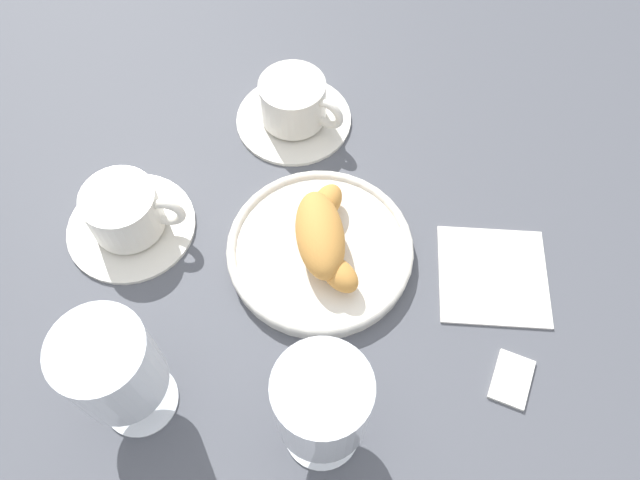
% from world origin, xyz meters
% --- Properties ---
extents(ground_plane, '(2.20, 2.20, 0.00)m').
position_xyz_m(ground_plane, '(0.00, 0.00, 0.00)').
color(ground_plane, '#4C4F56').
extents(pastry_plate, '(0.19, 0.19, 0.02)m').
position_xyz_m(pastry_plate, '(0.03, 0.02, 0.01)').
color(pastry_plate, silver).
rests_on(pastry_plate, ground_plane).
extents(croissant_large, '(0.14, 0.07, 0.04)m').
position_xyz_m(croissant_large, '(0.03, 0.02, 0.04)').
color(croissant_large, '#CC893D').
rests_on(croissant_large, pastry_plate).
extents(coffee_cup_near, '(0.14, 0.14, 0.06)m').
position_xyz_m(coffee_cup_near, '(-0.05, -0.17, 0.03)').
color(coffee_cup_near, silver).
rests_on(coffee_cup_near, ground_plane).
extents(coffee_cup_far, '(0.14, 0.14, 0.06)m').
position_xyz_m(coffee_cup_far, '(-0.15, 0.04, 0.03)').
color(coffee_cup_far, silver).
rests_on(coffee_cup_far, ground_plane).
extents(juice_glass_left, '(0.08, 0.08, 0.14)m').
position_xyz_m(juice_glass_left, '(0.13, -0.18, 0.09)').
color(juice_glass_left, white).
rests_on(juice_glass_left, ground_plane).
extents(juice_glass_right, '(0.08, 0.08, 0.14)m').
position_xyz_m(juice_glass_right, '(0.21, -0.03, 0.09)').
color(juice_glass_right, white).
rests_on(juice_glass_right, ground_plane).
extents(sugar_packet, '(0.06, 0.06, 0.01)m').
position_xyz_m(sugar_packet, '(0.21, 0.16, 0.00)').
color(sugar_packet, white).
rests_on(sugar_packet, ground_plane).
extents(folded_napkin, '(0.14, 0.14, 0.01)m').
position_xyz_m(folded_napkin, '(0.10, 0.18, 0.00)').
color(folded_napkin, silver).
rests_on(folded_napkin, ground_plane).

